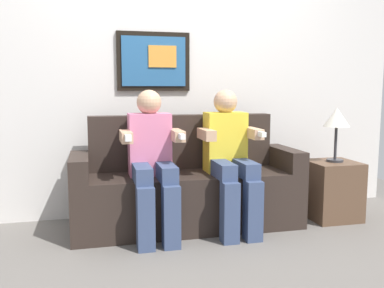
# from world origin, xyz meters

# --- Properties ---
(ground_plane) EXTENTS (5.49, 5.49, 0.00)m
(ground_plane) POSITION_xyz_m (0.00, 0.00, 0.00)
(ground_plane) COLOR #66605B
(back_wall_assembly) EXTENTS (4.22, 0.10, 2.60)m
(back_wall_assembly) POSITION_xyz_m (-0.01, 0.76, 1.30)
(back_wall_assembly) COLOR silver
(back_wall_assembly) RESTS_ON ground_plane
(couch) EXTENTS (1.82, 0.58, 0.90)m
(couch) POSITION_xyz_m (0.00, 0.33, 0.31)
(couch) COLOR #2D231E
(couch) RESTS_ON ground_plane
(person_on_left) EXTENTS (0.46, 0.56, 1.11)m
(person_on_left) POSITION_xyz_m (-0.31, 0.16, 0.61)
(person_on_left) COLOR pink
(person_on_left) RESTS_ON ground_plane
(person_on_right) EXTENTS (0.46, 0.56, 1.11)m
(person_on_right) POSITION_xyz_m (0.31, 0.16, 0.61)
(person_on_right) COLOR yellow
(person_on_right) RESTS_ON ground_plane
(side_table_right) EXTENTS (0.40, 0.40, 0.50)m
(side_table_right) POSITION_xyz_m (1.26, 0.22, 0.25)
(side_table_right) COLOR brown
(side_table_right) RESTS_ON ground_plane
(table_lamp) EXTENTS (0.22, 0.22, 0.46)m
(table_lamp) POSITION_xyz_m (1.27, 0.21, 0.86)
(table_lamp) COLOR #333338
(table_lamp) RESTS_ON side_table_right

